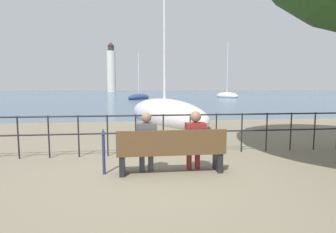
{
  "coord_description": "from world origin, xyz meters",
  "views": [
    {
      "loc": [
        -0.71,
        -5.14,
        1.7
      ],
      "look_at": [
        0.0,
        0.5,
        1.09
      ],
      "focal_mm": 28.0,
      "sensor_mm": 36.0,
      "label": 1
    }
  ],
  "objects": [
    {
      "name": "closed_umbrella",
      "position": [
        -1.34,
        0.05,
        0.51
      ],
      "size": [
        0.09,
        0.09,
        0.92
      ],
      "color": "navy",
      "rests_on": "ground_plane"
    },
    {
      "name": "park_bench",
      "position": [
        0.0,
        -0.07,
        0.45
      ],
      "size": [
        2.16,
        0.45,
        0.9
      ],
      "color": "brown",
      "rests_on": "ground_plane"
    },
    {
      "name": "sailboat_0",
      "position": [
        0.84,
        8.67,
        0.35
      ],
      "size": [
        4.6,
        8.22,
        8.84
      ],
      "rotation": [
        0.0,
        0.0,
        0.31
      ],
      "color": "silver",
      "rests_on": "ground_plane"
    },
    {
      "name": "seated_person_right",
      "position": [
        0.49,
        0.01,
        0.69
      ],
      "size": [
        0.4,
        0.35,
        1.25
      ],
      "color": "maroon",
      "rests_on": "ground_plane"
    },
    {
      "name": "sailboat_1",
      "position": [
        16.36,
        42.27,
        0.34
      ],
      "size": [
        3.94,
        6.42,
        10.65
      ],
      "rotation": [
        0.0,
        0.0,
        0.27
      ],
      "color": "silver",
      "rests_on": "ground_plane"
    },
    {
      "name": "ground_plane",
      "position": [
        0.0,
        0.0,
        0.0
      ],
      "size": [
        1000.0,
        1000.0,
        0.0
      ],
      "primitive_type": "plane",
      "color": "#7A705B"
    },
    {
      "name": "seated_person_left",
      "position": [
        -0.49,
        0.01,
        0.68
      ],
      "size": [
        0.4,
        0.35,
        1.23
      ],
      "color": "#4C4C51",
      "rests_on": "ground_plane"
    },
    {
      "name": "sailboat_2",
      "position": [
        -0.09,
        38.07,
        0.27
      ],
      "size": [
        4.8,
        7.07,
        7.77
      ],
      "rotation": [
        0.0,
        0.0,
        -0.44
      ],
      "color": "navy",
      "rests_on": "ground_plane"
    },
    {
      "name": "promenade_railing",
      "position": [
        0.0,
        1.48,
        0.69
      ],
      "size": [
        11.3,
        0.04,
        1.05
      ],
      "color": "black",
      "rests_on": "ground_plane"
    },
    {
      "name": "harbor_water",
      "position": [
        0.0,
        158.58,
        0.0
      ],
      "size": [
        600.0,
        300.0,
        0.01
      ],
      "color": "#47607A",
      "rests_on": "ground_plane"
    },
    {
      "name": "harbor_lighthouse",
      "position": [
        -12.22,
        128.53,
        11.35
      ],
      "size": [
        4.23,
        4.23,
        24.41
      ],
      "color": "silver",
      "rests_on": "ground_plane"
    }
  ]
}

